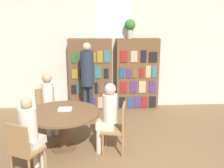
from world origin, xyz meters
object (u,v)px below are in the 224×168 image
Objects in this scene: seated_reader_back at (31,131)px; librarian_standing at (87,72)px; bookshelf_left at (91,75)px; flower_vase at (130,26)px; bookshelf_right at (137,74)px; reading_table at (62,117)px; chair_near_camera at (23,148)px; chair_far_side at (118,126)px; chair_left_side at (47,107)px; seated_reader_right at (108,114)px; seated_reader_left at (49,100)px.

librarian_standing reaches higher than seated_reader_back.
flower_vase is (1.00, 0.00, 1.22)m from bookshelf_left.
bookshelf_left is 1.58m from flower_vase.
bookshelf_left is at bearing 101.55° from seated_reader_back.
bookshelf_right reaches higher than librarian_standing.
reading_table is 1.00m from chair_near_camera.
librarian_standing is (-0.58, 1.85, 0.60)m from chair_far_side.
chair_left_side is (-0.44, 0.89, -0.11)m from reading_table.
chair_left_side is (0.02, 1.78, 0.00)m from chair_near_camera.
seated_reader_right is 1.90m from librarian_standing.
reading_table is 1.00m from chair_far_side.
bookshelf_right is 2.04× the size of chair_far_side.
bookshelf_left is at bearing 83.15° from librarian_standing.
bookshelf_right is 2.04× the size of chair_near_camera.
chair_far_side is 0.73× the size of seated_reader_back.
bookshelf_left reaches higher than librarian_standing.
bookshelf_left is 1.63m from chair_left_side.
librarian_standing is (0.84, 0.79, 0.60)m from chair_left_side.
reading_table is 1.46× the size of chair_far_side.
bookshelf_right reaches higher than chair_near_camera.
bookshelf_left is 1.21m from bookshelf_right.
chair_near_camera is at bearing -117.64° from reading_table.
flower_vase is at bearing -1.85° from chair_far_side.
chair_near_camera is at bearing -108.57° from librarian_standing.
librarian_standing is (-0.06, -0.50, 0.18)m from bookshelf_left.
seated_reader_back is 2.56m from librarian_standing.
chair_far_side is 0.71× the size of seated_reader_right.
bookshelf_left reaches higher than chair_left_side.
bookshelf_left is 1.45× the size of seated_reader_right.
chair_near_camera is at bearing -124.79° from bookshelf_right.
chair_near_camera is (-2.13, -3.07, -0.41)m from bookshelf_right.
reading_table is (-0.46, -2.18, -0.30)m from bookshelf_left.
librarian_standing is at bearing 22.19° from seated_reader_right.
seated_reader_left is at bearing -141.28° from flower_vase.
bookshelf_right reaches higher than chair_left_side.
seated_reader_right is at bearing 54.00° from seated_reader_back.
librarian_standing is (0.40, 1.68, 0.48)m from reading_table.
librarian_standing reaches higher than chair_left_side.
chair_near_camera is at bearing 126.00° from chair_far_side.
bookshelf_left and bookshelf_right have the same top height.
seated_reader_left is 1.45m from seated_reader_back.
bookshelf_right is at bearing 82.48° from seated_reader_back.
reading_table is at bearing -123.73° from flower_vase.
seated_reader_left is at bearing 63.07° from seated_reader_right.
bookshelf_left is 1.49× the size of seated_reader_back.
bookshelf_right is 3.90× the size of flower_vase.
chair_near_camera is at bearing 130.14° from seated_reader_right.
flower_vase is at bearing 56.27° from reading_table.
seated_reader_left is at bearing 116.93° from seated_reader_back.
seated_reader_right is (-0.18, 0.03, 0.22)m from chair_far_side.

